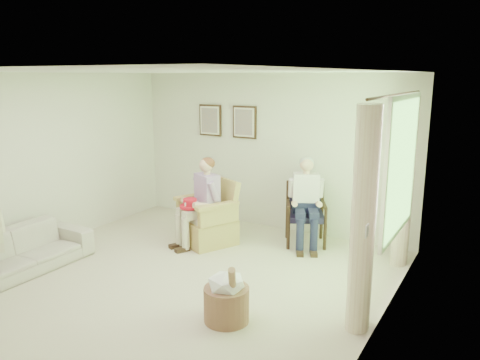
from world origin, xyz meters
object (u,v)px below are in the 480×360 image
Objects in this scene: person_dark at (305,196)px; red_hat at (190,204)px; wicker_armchair at (208,223)px; sofa at (18,252)px; wood_armchair at (308,211)px; person_wicker at (203,196)px; hatbox at (227,297)px.

person_dark reaches higher than red_hat.
wicker_armchair is 2.69m from sofa.
wood_armchair is 4.15m from sofa.
person_wicker is (-1.33, -0.91, 0.27)m from wood_armchair.
wood_armchair is at bearing 59.81° from person_wicker.
person_dark is (2.86, 2.85, 0.50)m from sofa.
person_wicker is at bearing -36.07° from sofa.
person_dark is at bearing 50.65° from wicker_armchair.
sofa is 6.19× the size of red_hat.
hatbox is (0.19, -2.53, -0.50)m from person_dark.
hatbox reaches higher than sofa.
red_hat is 2.31m from hatbox.
wood_armchair is 1.29× the size of hatbox.
person_dark reaches higher than wood_armchair.
red_hat is (-1.45, -0.94, -0.10)m from person_dark.
hatbox is at bearing -112.59° from wood_armchair.
wood_armchair is 0.32m from person_dark.
person_dark reaches higher than hatbox.
person_dark is at bearing -116.57° from wood_armchair.
wood_armchair reaches higher than hatbox.
sofa is at bearing -160.13° from wood_armchair.
red_hat is at bearing -36.49° from sofa.
red_hat reaches higher than hatbox.
person_wicker reaches higher than hatbox.
person_wicker is (1.52, 2.09, 0.49)m from sofa.
red_hat is at bearing -169.39° from wood_armchair.
wicker_armchair reaches higher than hatbox.
person_dark is 1.73m from red_hat.
hatbox is (3.04, 0.32, -0.00)m from sofa.
wicker_armchair reaches higher than sofa.
red_hat is at bearing -173.44° from person_dark.
wicker_armchair is at bearing -34.42° from sofa.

